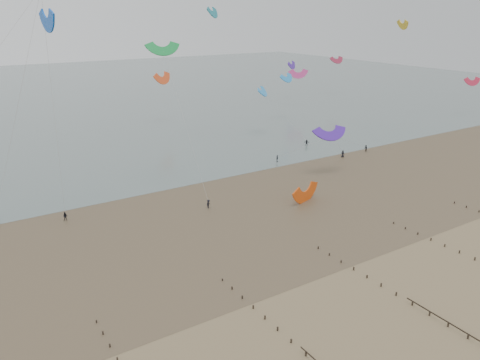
% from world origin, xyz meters
% --- Properties ---
extents(ground, '(500.00, 500.00, 0.00)m').
position_xyz_m(ground, '(0.00, 0.00, 0.00)').
color(ground, brown).
rests_on(ground, ground).
extents(sea_and_shore, '(500.00, 665.00, 0.03)m').
position_xyz_m(sea_and_shore, '(-4.08, 34.40, 0.01)').
color(sea_and_shore, '#475654').
rests_on(sea_and_shore, ground).
extents(kitesurfers, '(112.22, 26.76, 1.88)m').
position_xyz_m(kitesurfers, '(19.46, 49.12, 0.89)').
color(kitesurfers, black).
rests_on(kitesurfers, ground).
extents(grounded_kite, '(8.77, 7.70, 4.07)m').
position_xyz_m(grounded_kite, '(15.44, 28.91, 0.00)').
color(grounded_kite, '#DF4A0E').
rests_on(grounded_kite, ground).
extents(kites_airborne, '(226.49, 108.19, 42.28)m').
position_xyz_m(kites_airborne, '(-12.69, 92.94, 20.99)').
color(kites_airborne, '#248FE3').
rests_on(kites_airborne, ground).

